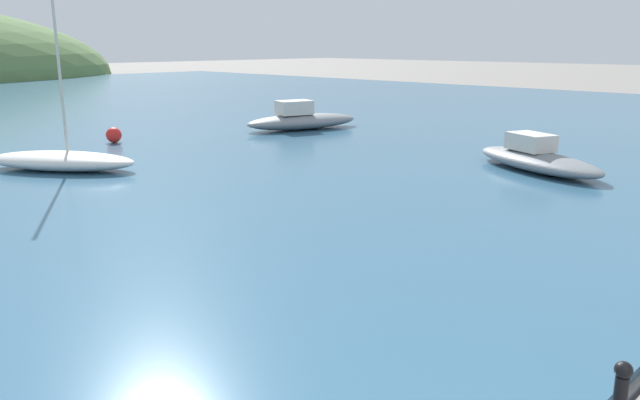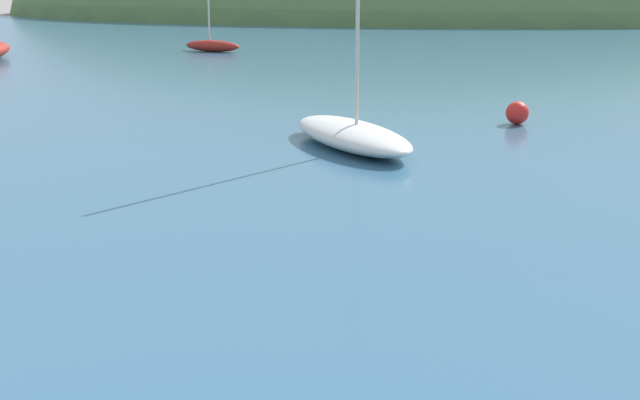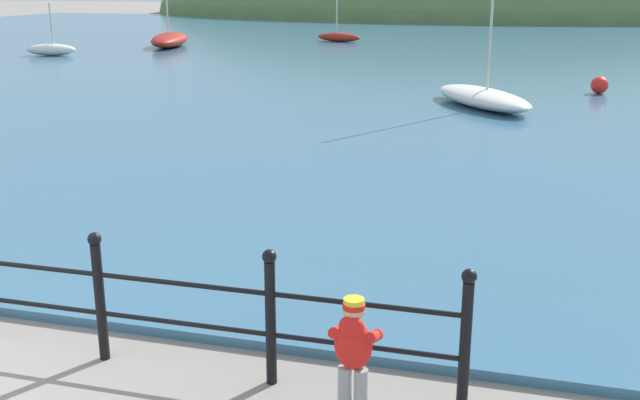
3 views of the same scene
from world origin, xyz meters
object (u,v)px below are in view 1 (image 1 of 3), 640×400
boat_blue_hull (537,159)px  mooring_buoy (114,135)px  boat_far_left (61,160)px  boat_nearest_quay (301,120)px

boat_blue_hull → mooring_buoy: 13.02m
boat_far_left → mooring_buoy: bearing=46.0°
boat_blue_hull → boat_far_left: (-8.45, 8.64, -0.04)m
boat_far_left → mooring_buoy: 4.50m
boat_nearest_quay → mooring_buoy: (-6.54, 1.98, -0.10)m
boat_nearest_quay → boat_blue_hull: (-1.21, -9.90, -0.06)m
mooring_buoy → boat_far_left: bearing=-134.0°
boat_blue_hull → boat_far_left: size_ratio=0.88×
boat_nearest_quay → boat_blue_hull: 9.98m
boat_far_left → boat_blue_hull: bearing=-45.6°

